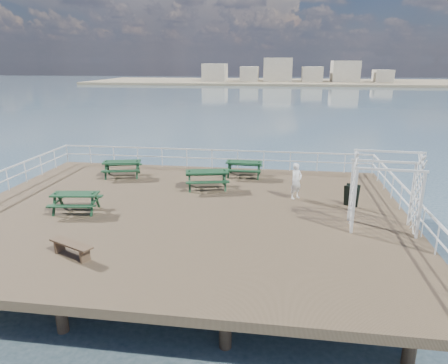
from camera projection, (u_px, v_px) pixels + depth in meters
ground at (184, 213)px, 16.52m from camera, size 18.00×14.00×0.30m
sea_backdrop at (307, 79)px, 141.85m from camera, size 300.00×300.00×9.20m
railing at (195, 173)px, 18.67m from camera, size 17.77×13.76×1.10m
picnic_table_a at (122, 165)px, 21.08m from camera, size 2.24×1.96×0.94m
picnic_table_b at (244, 166)px, 21.12m from camera, size 1.90×1.54×0.92m
picnic_table_c at (207, 176)px, 19.12m from camera, size 2.34×2.05×0.98m
picnic_table_d at (75, 198)px, 16.17m from camera, size 2.00×1.69×0.89m
flat_bench_near at (71, 246)px, 12.49m from camera, size 1.64×1.01×0.47m
trellis_arbor at (384, 195)px, 14.27m from camera, size 2.44×1.41×2.93m
sandwich_board at (351, 196)px, 16.80m from camera, size 0.70×0.63×0.95m
person at (296, 181)px, 17.66m from camera, size 0.69×0.68×1.61m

